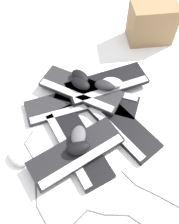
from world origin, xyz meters
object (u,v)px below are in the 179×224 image
at_px(keyboard_6, 107,84).
at_px(cardboard_box, 152,23).
at_px(mouse_3, 79,136).
at_px(mouse_5, 80,83).
at_px(keyboard_1, 120,124).
at_px(keyboard_5, 76,152).
at_px(mouse_1, 18,158).
at_px(keyboard_2, 97,98).
at_px(mouse_0, 78,148).
at_px(mouse_6, 105,85).
at_px(mouse_4, 80,76).
at_px(keyboard_3, 68,104).
at_px(keyboard_4, 81,89).
at_px(mouse_2, 112,82).
at_px(keyboard_0, 77,145).

relative_size(keyboard_6, cardboard_box, 1.70).
xyz_separation_m(mouse_3, cardboard_box, (-0.81, 0.31, 0.04)).
bearing_deg(mouse_5, mouse_3, 125.74).
height_order(keyboard_1, keyboard_5, keyboard_5).
distance_m(mouse_1, mouse_5, 0.49).
bearing_deg(mouse_1, keyboard_2, 77.16).
distance_m(mouse_0, mouse_5, 0.37).
bearing_deg(mouse_1, cardboard_box, 83.71).
distance_m(keyboard_5, mouse_3, 0.07).
xyz_separation_m(keyboard_2, keyboard_6, (-0.08, 0.04, 0.03)).
xyz_separation_m(mouse_0, mouse_6, (-0.37, 0.07, 0.00)).
xyz_separation_m(keyboard_6, mouse_5, (0.05, -0.14, 0.04)).
distance_m(keyboard_1, mouse_4, 0.33).
bearing_deg(keyboard_3, mouse_3, 24.57).
height_order(keyboard_4, mouse_0, mouse_0).
bearing_deg(mouse_3, mouse_2, -22.63).
bearing_deg(keyboard_5, keyboard_6, 167.89).
relative_size(mouse_2, mouse_3, 1.00).
xyz_separation_m(keyboard_4, mouse_6, (-0.02, 0.12, 0.04)).
height_order(keyboard_4, mouse_3, mouse_3).
relative_size(keyboard_3, mouse_3, 4.18).
bearing_deg(mouse_6, keyboard_2, -130.19).
bearing_deg(cardboard_box, keyboard_5, -19.24).
bearing_deg(mouse_6, cardboard_box, 64.95).
distance_m(keyboard_0, mouse_2, 0.38).
bearing_deg(keyboard_4, keyboard_3, -34.57).
distance_m(keyboard_0, cardboard_box, 0.89).
bearing_deg(keyboard_4, keyboard_2, 76.49).
xyz_separation_m(keyboard_4, keyboard_5, (0.36, 0.04, 0.00)).
relative_size(keyboard_3, mouse_2, 4.18).
distance_m(mouse_2, mouse_3, 0.36).
relative_size(mouse_1, mouse_4, 1.00).
bearing_deg(keyboard_6, mouse_3, -14.36).
xyz_separation_m(mouse_2, mouse_3, (0.34, -0.12, 0.00)).
distance_m(mouse_0, mouse_4, 0.42).
bearing_deg(mouse_5, keyboard_5, 124.43).
bearing_deg(keyboard_1, keyboard_4, -126.09).
distance_m(keyboard_0, mouse_0, 0.08).
xyz_separation_m(mouse_3, mouse_4, (-0.36, -0.06, 0.00)).
bearing_deg(mouse_2, mouse_4, 176.03).
relative_size(keyboard_5, mouse_0, 3.89).
xyz_separation_m(keyboard_5, mouse_2, (-0.40, 0.12, 0.04)).
bearing_deg(mouse_6, keyboard_6, 76.11).
bearing_deg(keyboard_6, keyboard_1, 21.92).
relative_size(keyboard_0, mouse_3, 4.00).
distance_m(keyboard_2, mouse_6, 0.08).
distance_m(keyboard_1, mouse_0, 0.27).
relative_size(keyboard_3, mouse_4, 4.18).
height_order(mouse_0, mouse_6, same).
bearing_deg(cardboard_box, keyboard_2, -25.73).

